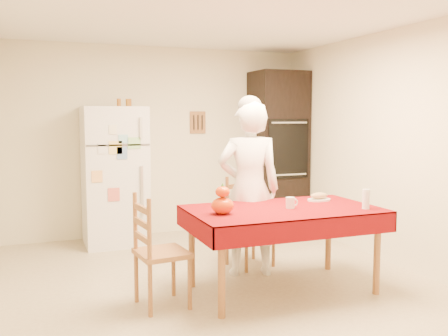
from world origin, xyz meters
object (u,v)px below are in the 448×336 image
dining_table (283,216)px  bread_plate (319,200)px  wine_glass (366,199)px  oven_cabinet (278,151)px  pumpkin_lower (223,206)px  seated_woman (249,189)px  refrigerator (115,176)px  chair_left (155,247)px  coffee_mug (290,203)px  chair_far (247,218)px

dining_table → bread_plate: bearing=23.3°
wine_glass → dining_table: bearing=156.3°
oven_cabinet → pumpkin_lower: size_ratio=11.46×
seated_woman → oven_cabinet: bearing=-110.5°
refrigerator → chair_left: (-0.02, -2.23, -0.34)m
refrigerator → coffee_mug: bearing=-62.2°
seated_woman → bread_plate: (0.60, -0.32, -0.09)m
seated_woman → pumpkin_lower: 0.79m
chair_left → coffee_mug: size_ratio=9.50×
dining_table → chair_far: bearing=88.7°
seated_woman → pumpkin_lower: bearing=63.8°
coffee_mug → chair_left: bearing=177.5°
refrigerator → coffee_mug: 2.59m
coffee_mug → pumpkin_lower: pumpkin_lower is taller
refrigerator → pumpkin_lower: bearing=-76.8°
chair_far → chair_left: (-1.19, -0.84, 0.00)m
chair_left → seated_woman: size_ratio=0.55×
chair_left → seated_woman: (1.08, 0.52, 0.36)m
chair_far → coffee_mug: (0.04, -0.89, 0.30)m
refrigerator → chair_far: 1.85m
chair_left → seated_woman: seated_woman is taller
chair_left → wine_glass: (1.85, -0.32, 0.34)m
chair_left → bread_plate: chair_left is taller
chair_left → coffee_mug: 1.27m
chair_far → bread_plate: chair_far is taller
chair_far → coffee_mug: 0.94m
oven_cabinet → wine_glass: (-0.46, -2.60, -0.25)m
chair_far → wine_glass: 1.37m
oven_cabinet → dining_table: bearing=-116.1°
refrigerator → bread_plate: 2.63m
refrigerator → seated_woman: seated_woman is taller
coffee_mug → oven_cabinet: bearing=65.3°
wine_glass → pumpkin_lower: bearing=169.5°
seated_woman → bread_plate: size_ratio=7.20×
pumpkin_lower → wine_glass: 1.30m
chair_left → pumpkin_lower: (0.57, -0.08, 0.33)m
chair_far → chair_left: 1.46m
refrigerator → dining_table: (1.15, -2.26, -0.16)m
dining_table → chair_left: chair_left is taller
oven_cabinet → coffee_mug: bearing=-114.7°
chair_far → wine_glass: bearing=-74.4°
bread_plate → wine_glass: bearing=-72.7°
wine_glass → bread_plate: 0.55m
bread_plate → coffee_mug: bearing=-150.9°
coffee_mug → pumpkin_lower: (-0.66, -0.03, 0.02)m
oven_cabinet → pumpkin_lower: oven_cabinet is taller
chair_left → coffee_mug: chair_left is taller
oven_cabinet → coffee_mug: (-1.07, -2.34, -0.29)m
dining_table → wine_glass: (0.67, -0.30, 0.16)m
dining_table → seated_woman: size_ratio=0.98×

